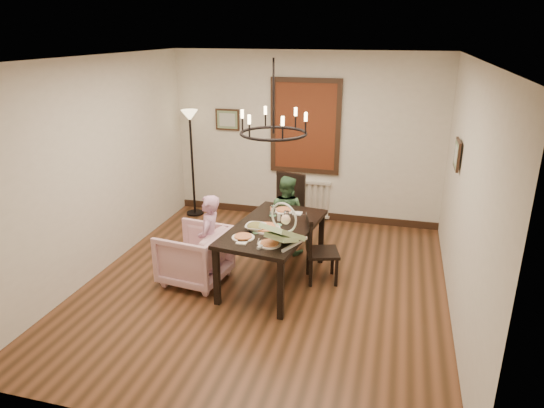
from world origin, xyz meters
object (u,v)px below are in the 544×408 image
at_px(baby_bouncer, 283,231).
at_px(drinking_glass, 287,219).
at_px(seated_man, 286,221).
at_px(armchair, 194,255).
at_px(floor_lamp, 192,165).
at_px(dining_table, 273,232).
at_px(elderly_woman, 210,248).
at_px(chair_far, 284,210).
at_px(chair_right, 323,248).

bearing_deg(baby_bouncer, drinking_glass, 122.61).
bearing_deg(seated_man, armchair, 63.13).
bearing_deg(floor_lamp, dining_table, -45.56).
bearing_deg(elderly_woman, seated_man, 143.95).
bearing_deg(elderly_woman, floor_lamp, -157.96).
bearing_deg(seated_man, drinking_glass, 115.13).
bearing_deg(armchair, baby_bouncer, 85.39).
bearing_deg(dining_table, armchair, -158.75).
distance_m(baby_bouncer, drinking_glass, 0.62).
distance_m(dining_table, elderly_woman, 0.83).
bearing_deg(seated_man, baby_bouncer, 113.06).
bearing_deg(floor_lamp, elderly_woman, -61.87).
height_order(armchair, elderly_woman, elderly_woman).
bearing_deg(armchair, floor_lamp, -149.37).
relative_size(dining_table, chair_far, 1.64).
bearing_deg(dining_table, elderly_woman, -153.30).
xyz_separation_m(dining_table, drinking_glass, (0.14, 0.11, 0.15)).
height_order(dining_table, floor_lamp, floor_lamp).
xyz_separation_m(chair_right, armchair, (-1.59, -0.43, -0.09)).
bearing_deg(elderly_woman, armchair, -101.81).
xyz_separation_m(dining_table, floor_lamp, (-1.98, 2.02, 0.21)).
relative_size(chair_right, armchair, 1.14).
xyz_separation_m(chair_right, seated_man, (-0.67, 0.75, 0.03)).
relative_size(baby_bouncer, floor_lamp, 0.29).
relative_size(armchair, floor_lamp, 0.44).
bearing_deg(chair_right, dining_table, 90.66).
bearing_deg(chair_right, elderly_woman, 91.41).
bearing_deg(seated_man, chair_right, 142.69).
xyz_separation_m(armchair, drinking_glass, (1.13, 0.35, 0.48)).
xyz_separation_m(baby_bouncer, floor_lamp, (-2.22, 2.51, -0.04)).
distance_m(chair_far, baby_bouncer, 1.80).
height_order(dining_table, armchair, dining_table).
height_order(chair_far, chair_right, chair_far).
relative_size(chair_far, armchair, 1.36).
bearing_deg(chair_right, baby_bouncer, 135.04).
xyz_separation_m(chair_right, elderly_woman, (-1.36, -0.46, 0.04)).
bearing_deg(floor_lamp, seated_man, -29.26).
bearing_deg(chair_far, seated_man, -57.90).
relative_size(elderly_woman, baby_bouncer, 1.92).
height_order(chair_far, floor_lamp, floor_lamp).
bearing_deg(chair_far, floor_lamp, 169.66).
relative_size(dining_table, floor_lamp, 0.98).
height_order(chair_far, elderly_woman, chair_far).
distance_m(chair_far, seated_man, 0.29).
relative_size(chair_right, baby_bouncer, 1.75).
xyz_separation_m(chair_far, armchair, (-0.83, -1.45, -0.18)).
height_order(chair_right, elderly_woman, elderly_woman).
xyz_separation_m(chair_far, seated_man, (0.09, -0.27, -0.06)).
height_order(elderly_woman, drinking_glass, elderly_woman).
height_order(armchair, baby_bouncer, baby_bouncer).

